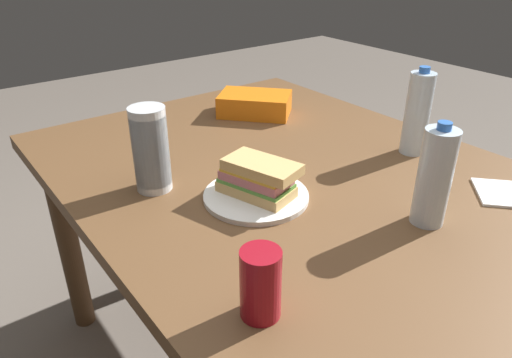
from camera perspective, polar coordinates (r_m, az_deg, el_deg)
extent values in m
cube|color=brown|center=(1.17, 7.21, -1.53)|extent=(1.57, 1.04, 0.04)
cylinder|color=brown|center=(1.72, -21.69, -7.25)|extent=(0.07, 0.07, 0.69)
cylinder|color=brown|center=(2.06, 1.97, 0.91)|extent=(0.07, 0.07, 0.69)
cylinder|color=white|center=(1.09, 0.00, -2.05)|extent=(0.24, 0.24, 0.01)
cube|color=#DBB26B|center=(1.08, 0.00, -1.22)|extent=(0.19, 0.14, 0.02)
cube|color=#599E3F|center=(1.07, 0.00, -0.47)|extent=(0.18, 0.13, 0.01)
cube|color=#C6727A|center=(1.07, 0.00, 0.19)|extent=(0.17, 0.13, 0.02)
cube|color=yellow|center=(1.06, 0.00, 0.81)|extent=(0.17, 0.12, 0.01)
cube|color=#DBB26B|center=(1.05, 0.72, 1.49)|extent=(0.19, 0.14, 0.02)
cylinder|color=maroon|center=(0.75, 0.55, -12.55)|extent=(0.07, 0.07, 0.12)
cube|color=orange|center=(1.59, -0.14, 9.04)|extent=(0.27, 0.27, 0.07)
cylinder|color=silver|center=(1.02, 20.72, 0.13)|extent=(0.07, 0.07, 0.21)
cylinder|color=blue|center=(0.98, 21.81, 5.96)|extent=(0.03, 0.03, 0.02)
cylinder|color=silver|center=(1.14, -12.31, 1.02)|extent=(0.08, 0.08, 0.09)
cylinder|color=silver|center=(1.13, -12.41, 1.83)|extent=(0.08, 0.08, 0.09)
cylinder|color=silver|center=(1.12, -12.50, 2.66)|extent=(0.08, 0.08, 0.09)
cylinder|color=silver|center=(1.11, -12.59, 3.50)|extent=(0.08, 0.08, 0.09)
cylinder|color=silver|center=(1.11, -12.69, 4.35)|extent=(0.08, 0.08, 0.09)
cylinder|color=silver|center=(1.10, -12.78, 5.20)|extent=(0.08, 0.08, 0.09)
cylinder|color=silver|center=(1.09, -12.88, 6.07)|extent=(0.08, 0.08, 0.09)
cylinder|color=silver|center=(1.35, 18.88, 7.43)|extent=(0.07, 0.07, 0.22)
cylinder|color=blue|center=(1.31, 19.69, 12.31)|extent=(0.03, 0.03, 0.02)
cube|color=white|center=(1.25, 27.93, -1.57)|extent=(0.18, 0.18, 0.01)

